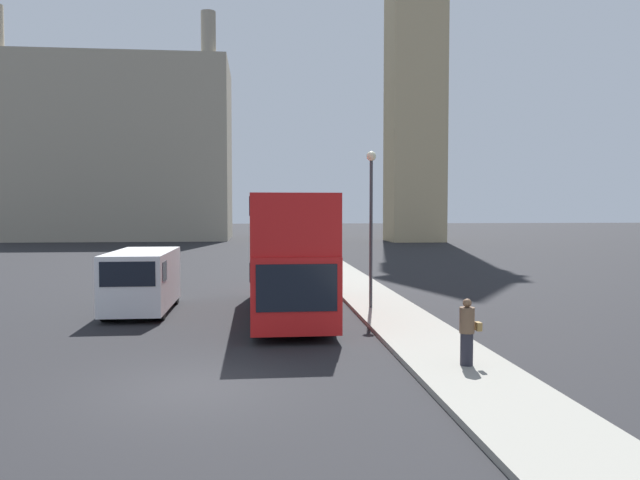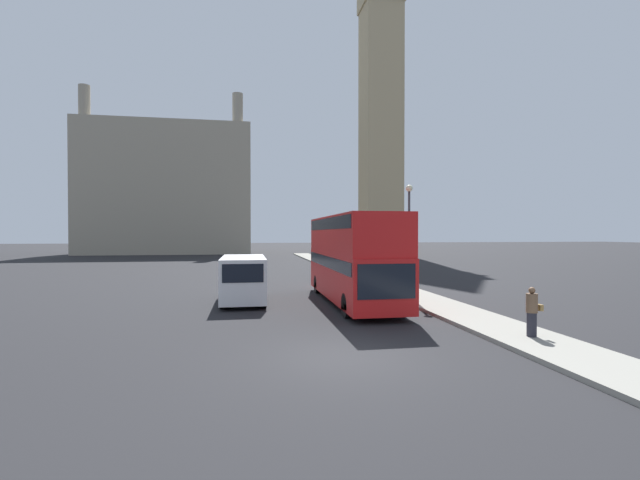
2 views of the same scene
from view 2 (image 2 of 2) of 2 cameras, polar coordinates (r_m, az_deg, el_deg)
The scene contains 8 objects.
ground_plane at distance 12.45m, azimuth 3.13°, elevation -15.28°, with size 300.00×300.00×0.00m, color black.
sidewalk_strip at distance 15.07m, azimuth 27.63°, elevation -12.22°, with size 2.52×120.00×0.15m.
clock_tower at distance 79.87m, azimuth 8.10°, elevation 22.16°, with size 6.74×6.91×63.34m.
building_block_distant at distance 80.96m, azimuth -19.34°, elevation 6.22°, with size 28.11×14.49×26.99m.
red_double_decker_bus at distance 21.38m, azimuth 4.33°, elevation -2.00°, with size 2.62×10.67×4.32m.
white_van at distance 21.87m, azimuth -10.18°, elevation -5.00°, with size 2.16×5.40×2.29m.
pedestrian at distance 15.50m, azimuth 26.43°, elevation -8.56°, with size 0.51×0.35×1.59m.
street_lamp at distance 22.77m, azimuth 11.79°, elevation 2.16°, with size 0.36×0.36×5.86m.
Camera 2 is at (-2.66, -11.66, 3.46)m, focal length 24.00 mm.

